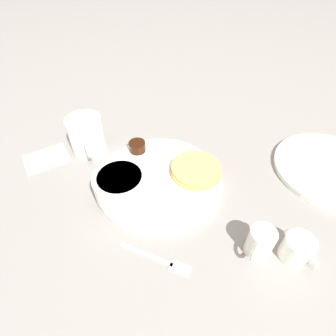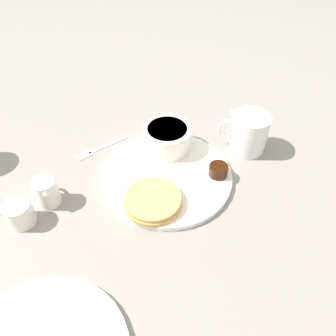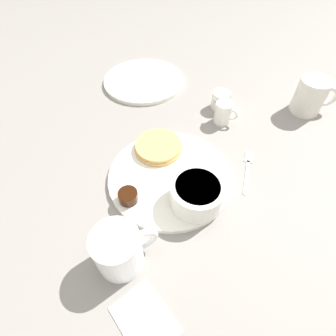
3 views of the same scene
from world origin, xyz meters
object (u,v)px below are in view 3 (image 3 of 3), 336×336
Objects in this scene: creamer_pitcher_far at (221,100)px; fork at (248,166)px; plate at (170,176)px; bowl at (197,193)px; coffee_mug at (120,250)px; creamer_pitcher_near at (223,113)px; second_mug at (311,96)px.

creamer_pitcher_far reaches higher than fork.
plate is 0.10m from bowl.
bowl is at bearing -72.37° from coffee_mug.
bowl is 0.29m from creamer_pitcher_near.
creamer_pitcher_near is 0.17m from fork.
plate is 2.42× the size of coffee_mug.
coffee_mug is 1.84× the size of creamer_pitcher_near.
coffee_mug is 1.58× the size of creamer_pitcher_far.
creamer_pitcher_far is at bearing -50.27° from coffee_mug.
plate is at bearing -47.50° from coffee_mug.
coffee_mug is 0.36m from fork.
second_mug is at bearing -69.62° from bowl.
creamer_pitcher_near is at bearing 78.40° from second_mug.
creamer_pitcher_near is 0.56× the size of fork.
creamer_pitcher_far reaches higher than plate.
plate is at bearing 127.80° from creamer_pitcher_far.
plate is at bearing 14.45° from bowl.
second_mug reaches higher than creamer_pitcher_near.
coffee_mug is (-0.14, 0.16, 0.04)m from plate.
bowl is 0.17m from fork.
second_mug is at bearing -66.71° from fork.
creamer_pitcher_far is 0.24m from fork.
creamer_pitcher_near reaches higher than fork.
fork is at bearing -74.75° from bowl.
second_mug is (-0.11, -0.22, 0.02)m from creamer_pitcher_far.
fork is at bearing -73.50° from coffee_mug.
creamer_pitcher_near reaches higher than plate.
bowl is 0.47m from second_mug.
coffee_mug is at bearing 109.59° from second_mug.
creamer_pitcher_near reaches higher than creamer_pitcher_far.
second_mug is (0.22, -0.62, 0.00)m from coffee_mug.
creamer_pitcher_far is at bearing -52.20° from plate.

